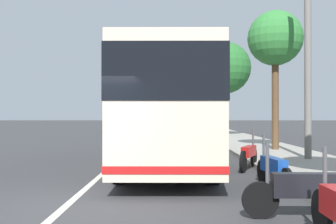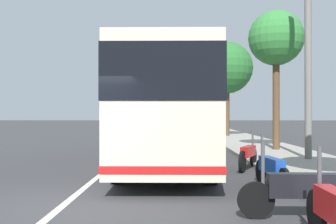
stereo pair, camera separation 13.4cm
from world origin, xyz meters
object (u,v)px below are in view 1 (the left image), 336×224
coach_bus (167,105)px  motorcycle_by_tree (249,155)px  utility_pole (308,43)px  car_ahead_same_lane (128,124)px  roadside_tree_far_block (225,68)px  car_behind_bus (170,123)px  motorcycle_nearest_curb (273,169)px  roadside_tree_mid_block (275,40)px  motorcycle_far_end (307,190)px  car_oncoming (173,126)px

coach_bus → motorcycle_by_tree: size_ratio=5.55×
motorcycle_by_tree → utility_pole: bearing=-29.5°
motorcycle_by_tree → car_ahead_same_lane: (27.70, 6.70, 0.25)m
car_ahead_same_lane → roadside_tree_far_block: roadside_tree_far_block is taller
coach_bus → motorcycle_by_tree: (-0.94, -2.55, -1.57)m
motorcycle_by_tree → car_behind_bus: size_ratio=0.45×
coach_bus → utility_pole: (0.89, -5.04, 2.27)m
motorcycle_nearest_curb → roadside_tree_mid_block: size_ratio=0.33×
motorcycle_nearest_curb → car_ahead_same_lane: bearing=5.7°
utility_pole → car_ahead_same_lane: bearing=19.5°
motorcycle_far_end → roadside_tree_far_block: 23.82m
car_behind_bus → utility_pole: size_ratio=0.50×
car_ahead_same_lane → car_behind_bus: size_ratio=0.96×
coach_bus → car_ahead_same_lane: bearing=9.0°
car_oncoming → utility_pole: (-21.42, -4.66, 3.60)m
roadside_tree_far_block → coach_bus: bearing=165.6°
coach_bus → motorcycle_by_tree: 3.14m
motorcycle_by_tree → car_oncoming: bearing=29.5°
car_oncoming → roadside_tree_far_block: bearing=-150.6°
motorcycle_far_end → motorcycle_nearest_curb: (2.73, -0.16, -0.02)m
motorcycle_far_end → roadside_tree_mid_block: roadside_tree_mid_block is taller
car_oncoming → utility_pole: bearing=-171.7°
car_oncoming → car_behind_bus: bearing=-2.4°
utility_pole → roadside_tree_mid_block: bearing=2.3°
motorcycle_far_end → utility_pole: size_ratio=0.25×
car_ahead_same_lane → utility_pole: 27.69m
motorcycle_far_end → utility_pole: (7.69, -2.69, 3.84)m
roadside_tree_far_block → utility_pole: bearing=-177.0°
motorcycle_nearest_curb → roadside_tree_far_block: bearing=-11.3°
coach_bus → motorcycle_far_end: size_ratio=5.00×
car_behind_bus → utility_pole: (-35.43, -5.02, 3.63)m
car_ahead_same_lane → coach_bus: bearing=6.7°
coach_bus → roadside_tree_far_block: roadside_tree_far_block is taller
car_oncoming → car_behind_bus: (14.01, 0.37, -0.03)m
motorcycle_far_end → car_oncoming: bearing=-85.3°
car_behind_bus → roadside_tree_far_block: size_ratio=0.60×
motorcycle_nearest_curb → car_ahead_same_lane: car_ahead_same_lane is taller
car_oncoming → car_ahead_same_lane: size_ratio=1.14×
car_oncoming → motorcycle_by_tree: bearing=-178.6°
coach_bus → motorcycle_far_end: 7.35m
coach_bus → roadside_tree_mid_block: size_ratio=1.67×
motorcycle_by_tree → roadside_tree_far_block: bearing=18.6°
car_oncoming → roadside_tree_mid_block: size_ratio=0.72×
motorcycle_far_end → motorcycle_nearest_curb: 2.74m
car_ahead_same_lane → roadside_tree_mid_block: size_ratio=0.63×
roadside_tree_mid_block → roadside_tree_far_block: 11.77m
motorcycle_far_end → roadside_tree_mid_block: bearing=-101.6°
roadside_tree_mid_block → roadside_tree_far_block: bearing=3.2°
motorcycle_nearest_curb → motorcycle_by_tree: bearing=-7.4°
car_behind_bus → roadside_tree_far_block: (-19.85, -4.21, 4.53)m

